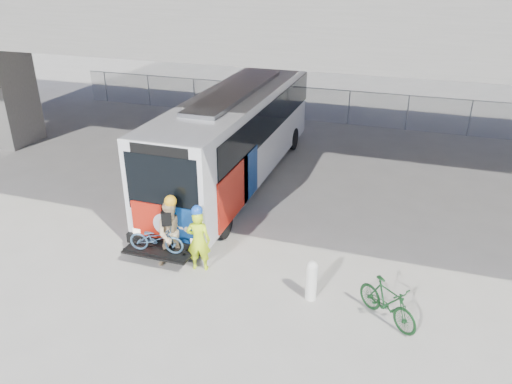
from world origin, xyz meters
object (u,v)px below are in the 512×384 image
at_px(cyclist_hivis, 198,239).
at_px(bike_parked, 387,302).
at_px(bus, 237,129).
at_px(bollard, 312,279).
at_px(cyclist_tan, 173,233).

bearing_deg(cyclist_hivis, bike_parked, 160.20).
xyz_separation_m(bus, bike_parked, (6.47, -6.96, -1.56)).
height_order(bus, cyclist_hivis, bus).
distance_m(bollard, bike_parked, 1.96).
bearing_deg(cyclist_hivis, cyclist_tan, -12.88).
distance_m(bollard, cyclist_tan, 4.16).
xyz_separation_m(cyclist_hivis, bike_parked, (5.27, -0.63, -0.42)).
bearing_deg(bollard, cyclist_hivis, 173.93).
bearing_deg(bus, bike_parked, -47.09).
xyz_separation_m(bollard, cyclist_hivis, (-3.33, 0.35, 0.36)).
relative_size(cyclist_hivis, cyclist_tan, 0.92).
xyz_separation_m(cyclist_tan, bike_parked, (6.06, -0.62, -0.48)).
bearing_deg(bike_parked, cyclist_tan, 122.58).
height_order(bollard, bike_parked, bollard).
distance_m(bollard, cyclist_hivis, 3.37).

